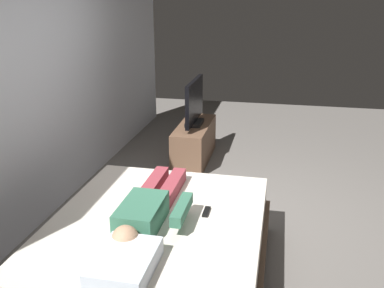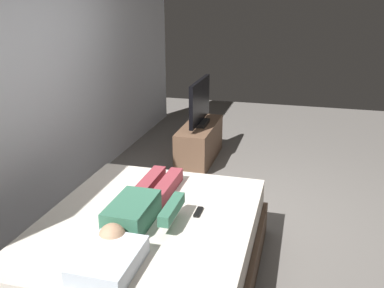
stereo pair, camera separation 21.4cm
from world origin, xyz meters
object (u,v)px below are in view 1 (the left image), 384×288
tv_stand (194,143)px  bed (157,252)px  pillow (125,264)px  person (149,207)px  tv (194,103)px  remote (206,212)px

tv_stand → bed: bearing=-174.6°
bed → pillow: bearing=180.0°
bed → pillow: (-0.64, 0.00, 0.34)m
person → tv: (2.53, 0.18, 0.16)m
pillow → person: size_ratio=0.38×
pillow → tv: tv is taller
tv → pillow: bearing=-175.7°
pillow → tv: 3.21m
remote → tv: tv is taller
pillow → person: (0.67, 0.06, 0.02)m
person → tv: 2.54m
bed → tv_stand: bearing=5.4°
tv_stand → tv: (0.00, 0.00, 0.53)m
remote → pillow: bearing=157.1°
bed → remote: size_ratio=12.78×
tv_stand → tv: tv is taller
pillow → tv_stand: bearing=4.3°
bed → person: bearing=64.0°
pillow → tv_stand: pillow is taller
remote → tv: bearing=13.9°
tv_stand → remote: bearing=-166.1°
remote → tv_stand: 2.46m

